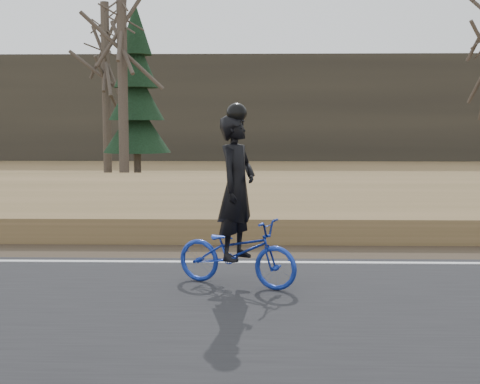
{
  "coord_description": "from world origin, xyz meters",
  "views": [
    {
      "loc": [
        -0.54,
        -9.74,
        2.16
      ],
      "look_at": [
        -0.79,
        0.5,
        1.1
      ],
      "focal_mm": 50.0,
      "sensor_mm": 36.0,
      "label": 1
    }
  ],
  "objects": [
    {
      "name": "shoulder",
      "position": [
        0.0,
        1.2,
        0.02
      ],
      "size": [
        120.0,
        1.6,
        0.04
      ],
      "primitive_type": "cube",
      "color": "#473A2B",
      "rests_on": "ground"
    },
    {
      "name": "ballast",
      "position": [
        0.0,
        8.0,
        0.23
      ],
      "size": [
        120.0,
        3.0,
        0.45
      ],
      "primitive_type": "cube",
      "color": "slate",
      "rests_on": "ground"
    },
    {
      "name": "bare_tree_left",
      "position": [
        -6.93,
        18.76,
        3.61
      ],
      "size": [
        0.36,
        0.36,
        7.21
      ],
      "primitive_type": "cylinder",
      "color": "#50453A",
      "rests_on": "ground"
    },
    {
      "name": "edge_line",
      "position": [
        0.0,
        0.2,
        0.07
      ],
      "size": [
        120.0,
        0.12,
        0.01
      ],
      "primitive_type": "cube",
      "color": "silver",
      "rests_on": "road"
    },
    {
      "name": "ground",
      "position": [
        0.0,
        0.0,
        0.0
      ],
      "size": [
        120.0,
        120.0,
        0.0
      ],
      "primitive_type": "plane",
      "color": "olive",
      "rests_on": "ground"
    },
    {
      "name": "bare_tree_near_left",
      "position": [
        -5.32,
        14.28,
        3.35
      ],
      "size": [
        0.36,
        0.36,
        6.7
      ],
      "primitive_type": "cylinder",
      "color": "#50453A",
      "rests_on": "ground"
    },
    {
      "name": "embankment",
      "position": [
        0.0,
        4.2,
        0.22
      ],
      "size": [
        120.0,
        5.0,
        0.44
      ],
      "primitive_type": "cube",
      "color": "olive",
      "rests_on": "ground"
    },
    {
      "name": "road",
      "position": [
        0.0,
        -2.5,
        0.03
      ],
      "size": [
        120.0,
        6.0,
        0.06
      ],
      "primitive_type": "cube",
      "color": "black",
      "rests_on": "ground"
    },
    {
      "name": "conifer",
      "position": [
        -5.17,
        16.11,
        3.19
      ],
      "size": [
        2.6,
        2.6,
        6.73
      ],
      "color": "#50453A",
      "rests_on": "ground"
    },
    {
      "name": "railroad",
      "position": [
        0.0,
        8.0,
        0.53
      ],
      "size": [
        120.0,
        2.4,
        0.29
      ],
      "color": "black",
      "rests_on": "ballast"
    },
    {
      "name": "treeline_backdrop",
      "position": [
        0.0,
        30.0,
        3.0
      ],
      "size": [
        120.0,
        4.0,
        6.0
      ],
      "primitive_type": "cube",
      "color": "#383328",
      "rests_on": "ground"
    },
    {
      "name": "cyclist",
      "position": [
        -0.79,
        -1.24,
        0.85
      ],
      "size": [
        1.76,
        1.22,
        2.35
      ],
      "rotation": [
        0.0,
        0.0,
        1.15
      ],
      "color": "#17309F",
      "rests_on": "road"
    }
  ]
}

